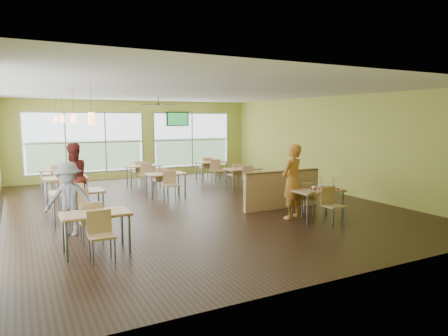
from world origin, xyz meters
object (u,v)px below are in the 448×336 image
at_px(man_plaid, 292,181).
at_px(food_basket, 329,187).
at_px(half_wall_divider, 282,189).
at_px(main_table, 318,194).

height_order(man_plaid, food_basket, man_plaid).
relative_size(half_wall_divider, man_plaid, 1.30).
distance_m(main_table, half_wall_divider, 1.45).
bearing_deg(main_table, food_basket, 0.45).
xyz_separation_m(main_table, food_basket, (0.35, 0.00, 0.15)).
bearing_deg(half_wall_divider, man_plaid, -113.89).
bearing_deg(main_table, half_wall_divider, 90.00).
height_order(half_wall_divider, food_basket, half_wall_divider).
distance_m(main_table, man_plaid, 0.69).
relative_size(main_table, half_wall_divider, 0.63).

